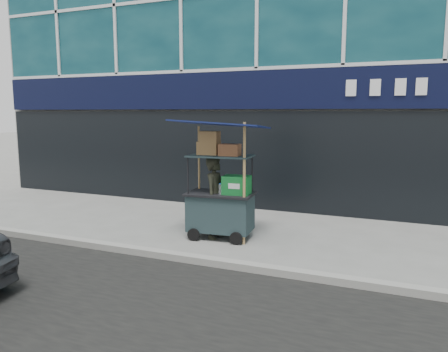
% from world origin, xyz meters
% --- Properties ---
extents(ground, '(80.00, 80.00, 0.00)m').
position_xyz_m(ground, '(0.00, 0.00, 0.00)').
color(ground, slate).
rests_on(ground, ground).
extents(curb, '(80.00, 0.18, 0.12)m').
position_xyz_m(curb, '(0.00, -0.20, 0.06)').
color(curb, gray).
rests_on(curb, ground).
extents(vendor_cart, '(1.77, 1.33, 2.26)m').
position_xyz_m(vendor_cart, '(0.22, 1.26, 0.79)').
color(vendor_cart, '#1C2C30').
rests_on(vendor_cart, ground).
extents(vendor_man, '(0.40, 0.59, 1.56)m').
position_xyz_m(vendor_man, '(0.11, 1.23, 0.78)').
color(vendor_man, black).
rests_on(vendor_man, ground).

